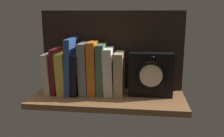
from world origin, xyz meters
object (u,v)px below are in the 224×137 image
(book_yellow_seinlanguage, at_px, (65,72))
(book_white_catcher, at_px, (110,71))
(book_cream_twain, at_px, (52,72))
(book_maroon_dawkins, at_px, (57,70))
(book_black_skeptic, at_px, (78,73))
(book_gray_chess, at_px, (85,68))
(book_blue_modern, at_px, (72,66))
(book_tan_shortstories, at_px, (119,73))
(book_green_romantic, at_px, (101,69))
(framed_clock, at_px, (151,75))
(book_orange_pandolfini, at_px, (93,68))

(book_yellow_seinlanguage, xyz_separation_m, book_white_catcher, (0.22, 0.00, 0.01))
(book_cream_twain, distance_m, book_maroon_dawkins, 0.03)
(book_cream_twain, distance_m, book_yellow_seinlanguage, 0.06)
(book_maroon_dawkins, height_order, book_black_skeptic, book_maroon_dawkins)
(book_gray_chess, xyz_separation_m, book_white_catcher, (0.12, 0.00, -0.01))
(book_blue_modern, bearing_deg, book_white_catcher, 0.00)
(book_yellow_seinlanguage, distance_m, book_white_catcher, 0.22)
(book_maroon_dawkins, relative_size, book_yellow_seinlanguage, 1.10)
(book_cream_twain, relative_size, book_tan_shortstories, 0.97)
(book_maroon_dawkins, bearing_deg, book_green_romantic, 0.00)
(book_cream_twain, relative_size, framed_clock, 0.96)
(book_cream_twain, height_order, book_white_catcher, book_white_catcher)
(book_blue_modern, height_order, book_green_romantic, book_blue_modern)
(book_yellow_seinlanguage, relative_size, book_gray_chess, 0.80)
(book_cream_twain, distance_m, book_orange_pandolfini, 0.20)
(framed_clock, bearing_deg, book_maroon_dawkins, 178.53)
(book_cream_twain, height_order, book_orange_pandolfini, book_orange_pandolfini)
(book_blue_modern, relative_size, framed_clock, 1.30)
(book_orange_pandolfini, relative_size, book_white_catcher, 1.13)
(book_gray_chess, bearing_deg, book_orange_pandolfini, 0.00)
(book_cream_twain, height_order, framed_clock, framed_clock)
(framed_clock, bearing_deg, book_yellow_seinlanguage, 178.39)
(book_black_skeptic, height_order, book_gray_chess, book_gray_chess)
(book_yellow_seinlanguage, xyz_separation_m, book_orange_pandolfini, (0.14, 0.00, 0.03))
(book_yellow_seinlanguage, bearing_deg, book_black_skeptic, 0.00)
(book_blue_modern, xyz_separation_m, book_white_catcher, (0.18, 0.00, -0.02))
(book_blue_modern, xyz_separation_m, book_green_romantic, (0.14, 0.00, -0.01))
(book_yellow_seinlanguage, distance_m, book_blue_modern, 0.05)
(book_black_skeptic, distance_m, book_gray_chess, 0.04)
(book_blue_modern, distance_m, book_green_romantic, 0.14)
(book_cream_twain, relative_size, book_yellow_seinlanguage, 0.99)
(book_gray_chess, distance_m, book_tan_shortstories, 0.16)
(book_green_romantic, distance_m, book_tan_shortstories, 0.09)
(book_gray_chess, xyz_separation_m, book_orange_pandolfini, (0.04, 0.00, 0.00))
(book_blue_modern, distance_m, framed_clock, 0.37)
(book_green_romantic, relative_size, book_white_catcher, 1.08)
(book_blue_modern, relative_size, book_orange_pandolfini, 1.06)
(book_white_catcher, bearing_deg, book_tan_shortstories, 0.00)
(book_gray_chess, distance_m, book_orange_pandolfini, 0.04)
(book_orange_pandolfini, bearing_deg, book_yellow_seinlanguage, 180.00)
(book_blue_modern, height_order, book_orange_pandolfini, book_blue_modern)
(book_gray_chess, height_order, book_tan_shortstories, book_gray_chess)
(book_yellow_seinlanguage, relative_size, book_white_catcher, 0.89)
(book_cream_twain, xyz_separation_m, book_blue_modern, (0.10, 0.00, 0.03))
(book_maroon_dawkins, relative_size, book_white_catcher, 0.98)
(book_maroon_dawkins, relative_size, framed_clock, 1.06)
(book_maroon_dawkins, height_order, book_blue_modern, book_blue_modern)
(book_cream_twain, distance_m, book_blue_modern, 0.11)
(book_black_skeptic, bearing_deg, framed_clock, -1.91)
(book_orange_pandolfini, distance_m, book_tan_shortstories, 0.12)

